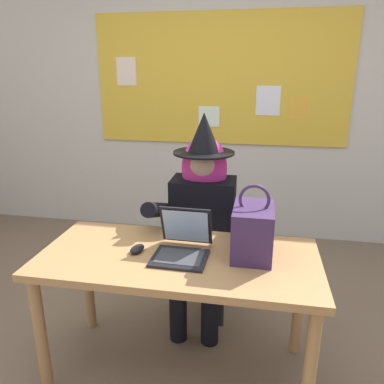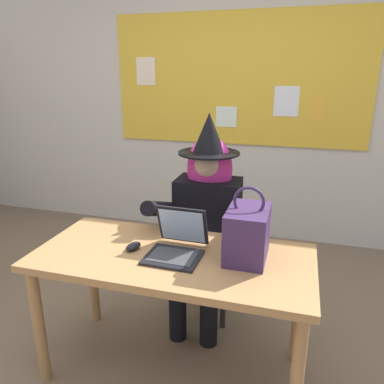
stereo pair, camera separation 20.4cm
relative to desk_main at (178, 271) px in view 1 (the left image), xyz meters
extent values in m
plane|color=#75604C|center=(-0.03, -0.08, -0.63)|extent=(24.00, 24.00, 0.00)
cube|color=beige|center=(-0.03, 2.03, 0.81)|extent=(6.40, 0.10, 2.87)
cube|color=gold|center=(-0.03, 1.97, 0.92)|extent=(2.40, 0.02, 1.20)
cube|color=white|center=(0.43, 1.95, 0.74)|extent=(0.22, 0.01, 0.27)
cube|color=white|center=(-0.14, 1.95, 0.58)|extent=(0.23, 0.01, 0.19)
cube|color=#F4E0C6|center=(-0.95, 1.95, 1.00)|extent=(0.20, 0.01, 0.26)
cube|color=gold|center=(0.70, 1.95, 0.67)|extent=(0.16, 0.00, 0.21)
cube|color=#A37547|center=(0.00, 0.00, 0.07)|extent=(1.44, 0.67, 0.04)
cylinder|color=#A37547|center=(-0.66, -0.28, -0.29)|extent=(0.06, 0.06, 0.68)
cylinder|color=#A37547|center=(0.66, -0.27, -0.29)|extent=(0.06, 0.06, 0.68)
cylinder|color=#A37547|center=(-0.66, 0.27, -0.29)|extent=(0.06, 0.06, 0.68)
cylinder|color=#A37547|center=(0.66, 0.28, -0.29)|extent=(0.06, 0.06, 0.68)
cube|color=black|center=(0.03, 0.61, -0.21)|extent=(0.44, 0.44, 0.04)
cube|color=black|center=(0.04, 0.80, 0.03)|extent=(0.38, 0.06, 0.45)
cylinder|color=#262628|center=(0.19, 0.43, -0.43)|extent=(0.04, 0.04, 0.40)
cylinder|color=#262628|center=(-0.15, 0.45, -0.43)|extent=(0.04, 0.04, 0.40)
cylinder|color=#262628|center=(0.21, 0.77, -0.43)|extent=(0.04, 0.04, 0.40)
cylinder|color=#262628|center=(-0.13, 0.79, -0.43)|extent=(0.04, 0.04, 0.40)
cylinder|color=black|center=(0.14, 0.26, -0.41)|extent=(0.11, 0.11, 0.44)
cylinder|color=black|center=(-0.06, 0.25, -0.41)|extent=(0.11, 0.11, 0.44)
cylinder|color=black|center=(0.13, 0.42, -0.16)|extent=(0.16, 0.42, 0.15)
cylinder|color=black|center=(-0.07, 0.42, -0.16)|extent=(0.16, 0.42, 0.15)
cube|color=black|center=(0.03, 0.63, 0.07)|extent=(0.42, 0.27, 0.52)
cylinder|color=black|center=(0.28, 0.41, 0.18)|extent=(0.10, 0.46, 0.24)
cylinder|color=black|center=(-0.22, 0.40, 0.18)|extent=(0.10, 0.46, 0.24)
sphere|color=#D1A889|center=(0.03, 0.63, 0.43)|extent=(0.20, 0.20, 0.20)
ellipsoid|color=#D82D8C|center=(0.03, 0.66, 0.39)|extent=(0.30, 0.23, 0.44)
cylinder|color=black|center=(0.03, 0.63, 0.50)|extent=(0.39, 0.39, 0.01)
cone|color=black|center=(0.03, 0.63, 0.63)|extent=(0.21, 0.21, 0.25)
cube|color=black|center=(0.02, -0.04, 0.10)|extent=(0.28, 0.24, 0.01)
cube|color=#333338|center=(0.02, -0.04, 0.11)|extent=(0.23, 0.17, 0.00)
cube|color=black|center=(0.02, 0.11, 0.22)|extent=(0.27, 0.09, 0.22)
cube|color=#99B7E0|center=(0.02, 0.10, 0.21)|extent=(0.24, 0.07, 0.19)
ellipsoid|color=black|center=(-0.22, 0.00, 0.11)|extent=(0.08, 0.11, 0.03)
cube|color=#38234C|center=(0.37, 0.08, 0.22)|extent=(0.20, 0.30, 0.26)
torus|color=#38234C|center=(0.37, 0.08, 0.39)|extent=(0.16, 0.02, 0.16)
camera|label=1|loc=(0.39, -1.68, 0.99)|focal=34.92mm
camera|label=2|loc=(0.59, -1.64, 0.99)|focal=34.92mm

